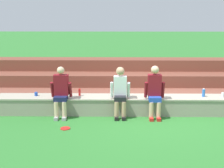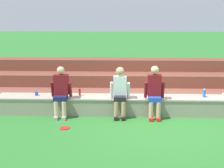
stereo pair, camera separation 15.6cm
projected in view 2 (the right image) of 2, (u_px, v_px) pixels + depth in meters
name	position (u px, v px, depth m)	size (l,w,h in m)	color
ground_plane	(156.00, 117.00, 7.96)	(80.00, 80.00, 0.00)	#2D752D
stone_seating_wall	(155.00, 105.00, 8.19)	(8.66, 0.64, 0.48)	gray
brick_bleachers	(149.00, 82.00, 10.08)	(10.68, 2.31, 1.14)	brown
person_far_left	(61.00, 91.00, 7.86)	(0.55, 0.52, 1.33)	beige
person_left_of_center	(120.00, 91.00, 7.85)	(0.52, 0.54, 1.32)	tan
person_center	(154.00, 91.00, 7.77)	(0.53, 0.51, 1.36)	#DBAD89
water_bottle_mid_right	(80.00, 92.00, 8.25)	(0.06, 0.06, 0.21)	red
water_bottle_center_gap	(204.00, 93.00, 8.09)	(0.08, 0.08, 0.23)	blue
plastic_cup_right_end	(223.00, 95.00, 8.04)	(0.08, 0.08, 0.13)	white
plastic_cup_middle	(37.00, 94.00, 8.27)	(0.09, 0.09, 0.10)	blue
frisbee	(64.00, 128.00, 7.18)	(0.23, 0.23, 0.02)	red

